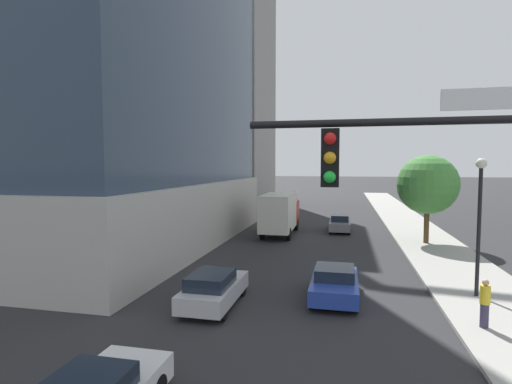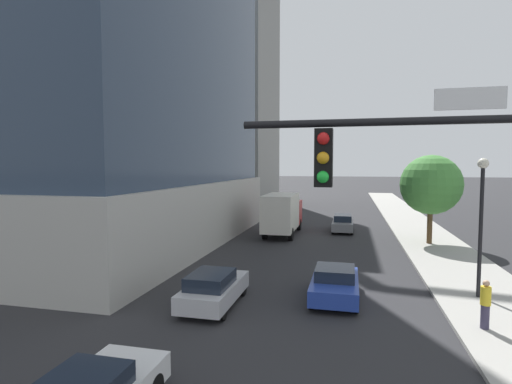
% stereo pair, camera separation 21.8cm
% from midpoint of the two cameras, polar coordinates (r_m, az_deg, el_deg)
% --- Properties ---
extents(sidewalk, '(4.56, 120.00, 0.15)m').
position_cam_midpoint_polar(sidewalk, '(24.49, 27.61, -10.02)').
color(sidewalk, '#9E9B93').
rests_on(sidewalk, ground).
extents(construction_building, '(26.81, 16.04, 44.80)m').
position_cam_midpoint_polar(construction_building, '(59.98, -5.20, 16.97)').
color(construction_building, gray).
rests_on(construction_building, ground).
extents(traffic_light_pole, '(6.07, 0.48, 6.92)m').
position_cam_midpoint_polar(traffic_light_pole, '(7.68, 30.00, -3.10)').
color(traffic_light_pole, black).
rests_on(traffic_light_pole, sidewalk).
extents(street_lamp, '(0.44, 0.44, 5.93)m').
position_cam_midpoint_polar(street_lamp, '(19.28, 30.02, -1.88)').
color(street_lamp, black).
rests_on(street_lamp, sidewalk).
extents(street_tree, '(4.25, 4.25, 6.36)m').
position_cam_midpoint_polar(street_tree, '(30.89, 24.08, 0.95)').
color(street_tree, brown).
rests_on(street_tree, sidewalk).
extents(car_silver, '(1.85, 4.23, 1.48)m').
position_cam_midpoint_polar(car_silver, '(16.75, -5.77, -13.66)').
color(car_silver, '#B7B7BC').
rests_on(car_silver, ground).
extents(car_gray, '(1.75, 4.50, 1.47)m').
position_cam_midpoint_polar(car_gray, '(35.32, 12.57, -4.41)').
color(car_gray, slate).
rests_on(car_gray, ground).
extents(car_blue, '(1.95, 4.20, 1.40)m').
position_cam_midpoint_polar(car_blue, '(17.84, 11.65, -12.77)').
color(car_blue, '#233D9E').
rests_on(car_blue, ground).
extents(box_truck, '(2.35, 7.30, 3.44)m').
position_cam_midpoint_polar(box_truck, '(32.60, 4.02, -2.96)').
color(box_truck, '#B21E1E').
rests_on(box_truck, ground).
extents(pedestrian_yellow_shirt, '(0.34, 0.34, 1.70)m').
position_cam_midpoint_polar(pedestrian_yellow_shirt, '(16.24, 30.51, -13.72)').
color(pedestrian_yellow_shirt, '#38334C').
rests_on(pedestrian_yellow_shirt, sidewalk).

